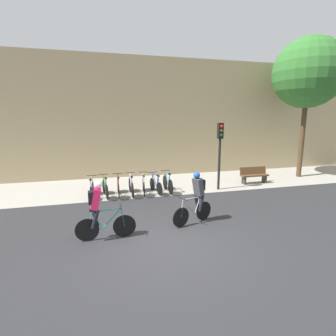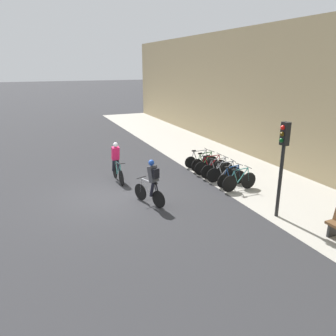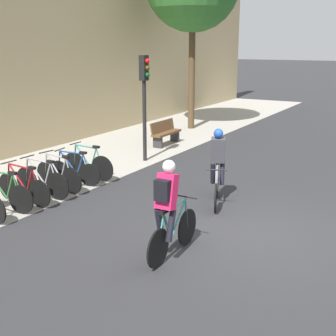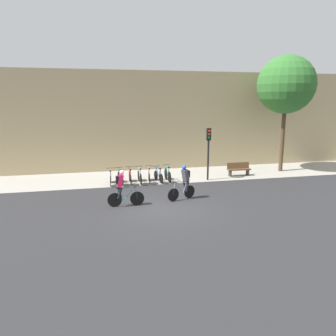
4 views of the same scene
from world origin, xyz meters
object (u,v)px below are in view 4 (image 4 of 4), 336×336
at_px(parked_bike_2, 130,177).
at_px(parked_bike_6, 168,175).
at_px(parked_bike_5, 159,176).
at_px(parked_bike_3, 140,176).
at_px(cyclist_pink, 122,187).
at_px(parked_bike_1, 120,177).
at_px(parked_bike_0, 111,178).
at_px(bench, 239,169).
at_px(cyclist_grey, 184,181).
at_px(traffic_light_pole, 209,144).
at_px(parked_bike_4, 149,176).

height_order(parked_bike_2, parked_bike_6, parked_bike_6).
xyz_separation_m(parked_bike_5, parked_bike_6, (0.59, 0.00, 0.04)).
distance_m(parked_bike_3, parked_bike_6, 1.77).
height_order(cyclist_pink, parked_bike_1, cyclist_pink).
distance_m(parked_bike_5, parked_bike_6, 0.59).
bearing_deg(parked_bike_0, parked_bike_3, 0.01).
bearing_deg(cyclist_pink, bench, 30.44).
xyz_separation_m(cyclist_grey, parked_bike_5, (-0.58, 3.88, -0.57)).
distance_m(cyclist_pink, parked_bike_3, 4.66).
height_order(parked_bike_3, bench, parked_bike_3).
xyz_separation_m(parked_bike_3, bench, (6.78, 0.44, 0.06)).
relative_size(parked_bike_1, parked_bike_3, 0.94).
bearing_deg(parked_bike_5, cyclist_pink, -120.92).
bearing_deg(traffic_light_pole, parked_bike_6, 174.89).
bearing_deg(bench, parked_bike_4, -175.96).
xyz_separation_m(parked_bike_0, traffic_light_pole, (6.11, -0.23, 1.92)).
relative_size(parked_bike_5, bench, 0.98).
distance_m(cyclist_pink, parked_bike_4, 4.88).
xyz_separation_m(parked_bike_2, parked_bike_6, (2.36, 0.00, 0.02)).
xyz_separation_m(cyclist_pink, bench, (8.23, 4.84, -0.48)).
bearing_deg(parked_bike_4, parked_bike_5, -0.06).
bearing_deg(parked_bike_0, cyclist_pink, -85.87).
distance_m(parked_bike_2, parked_bike_3, 0.59).
relative_size(parked_bike_2, parked_bike_4, 1.03).
bearing_deg(cyclist_pink, parked_bike_4, 65.09).
relative_size(cyclist_grey, bench, 1.12).
height_order(parked_bike_0, parked_bike_1, parked_bike_1).
bearing_deg(cyclist_grey, parked_bike_2, 121.22).
distance_m(parked_bike_2, bench, 7.38).
relative_size(cyclist_grey, parked_bike_4, 1.07).
height_order(parked_bike_3, parked_bike_5, parked_bike_3).
height_order(parked_bike_2, bench, parked_bike_2).
bearing_deg(traffic_light_pole, cyclist_grey, -125.27).
bearing_deg(parked_bike_4, bench, 4.04).
bearing_deg(parked_bike_1, parked_bike_5, -0.02).
bearing_deg(cyclist_grey, parked_bike_1, 127.16).
bearing_deg(parked_bike_4, traffic_light_pole, -3.50).
height_order(parked_bike_3, parked_bike_4, same).
relative_size(parked_bike_5, traffic_light_pole, 0.47).
bearing_deg(parked_bike_4, parked_bike_0, -179.98).
bearing_deg(parked_bike_3, parked_bike_0, -179.99).
bearing_deg(traffic_light_pole, parked_bike_5, 175.86).
bearing_deg(parked_bike_4, parked_bike_3, -179.96).
height_order(parked_bike_1, parked_bike_6, parked_bike_6).
bearing_deg(parked_bike_3, parked_bike_4, 0.04).
height_order(cyclist_grey, bench, cyclist_grey).
relative_size(cyclist_pink, parked_bike_0, 1.14).
relative_size(cyclist_pink, parked_bike_5, 1.15).
bearing_deg(parked_bike_5, parked_bike_6, 0.14).
xyz_separation_m(parked_bike_4, traffic_light_pole, (3.75, -0.23, 1.90)).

